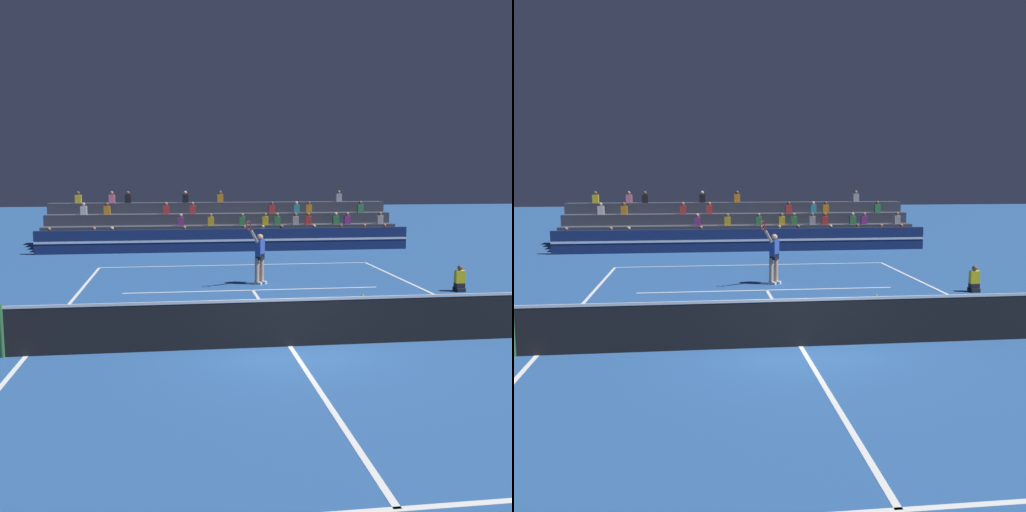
{
  "view_description": "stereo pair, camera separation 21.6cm",
  "coord_description": "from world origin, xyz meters",
  "views": [
    {
      "loc": [
        -2.37,
        -12.37,
        3.68
      ],
      "look_at": [
        0.11,
        6.5,
        1.1
      ],
      "focal_mm": 42.0,
      "sensor_mm": 36.0,
      "label": 1
    },
    {
      "loc": [
        -2.16,
        -12.39,
        3.68
      ],
      "look_at": [
        0.11,
        6.5,
        1.1
      ],
      "focal_mm": 42.0,
      "sensor_mm": 36.0,
      "label": 2
    }
  ],
  "objects": [
    {
      "name": "ground_plane",
      "position": [
        0.0,
        0.0,
        0.0
      ],
      "size": [
        120.0,
        120.0,
        0.0
      ],
      "primitive_type": "plane",
      "color": "#285699"
    },
    {
      "name": "court_lines",
      "position": [
        0.0,
        0.0,
        0.0
      ],
      "size": [
        11.1,
        23.9,
        0.01
      ],
      "color": "white",
      "rests_on": "ground"
    },
    {
      "name": "tennis_net",
      "position": [
        0.0,
        0.0,
        0.54
      ],
      "size": [
        12.0,
        0.1,
        1.1
      ],
      "color": "#2D6B38",
      "rests_on": "ground"
    },
    {
      "name": "sponsor_banner_wall",
      "position": [
        0.0,
        16.34,
        0.55
      ],
      "size": [
        18.0,
        0.26,
        1.1
      ],
      "color": "navy",
      "rests_on": "ground"
    },
    {
      "name": "bleacher_stand",
      "position": [
        0.01,
        19.5,
        0.83
      ],
      "size": [
        18.22,
        3.8,
        2.83
      ],
      "color": "#383D4C",
      "rests_on": "ground"
    },
    {
      "name": "ball_kid_courtside",
      "position": [
        6.51,
        5.39,
        0.33
      ],
      "size": [
        0.3,
        0.36,
        0.84
      ],
      "color": "black",
      "rests_on": "ground"
    },
    {
      "name": "tennis_player",
      "position": [
        0.36,
        7.48,
        0.98
      ],
      "size": [
        0.85,
        1.15,
        2.28
      ],
      "color": "tan",
      "rests_on": "ground"
    },
    {
      "name": "tennis_ball",
      "position": [
        3.21,
        5.0,
        0.03
      ],
      "size": [
        0.07,
        0.07,
        0.07
      ],
      "primitive_type": "sphere",
      "color": "#C6DB33",
      "rests_on": "ground"
    }
  ]
}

